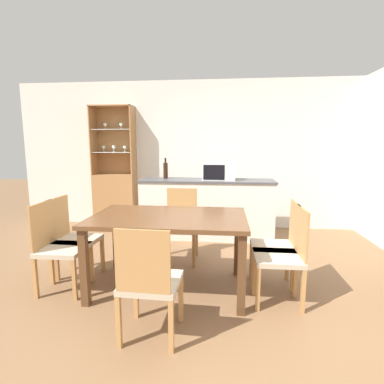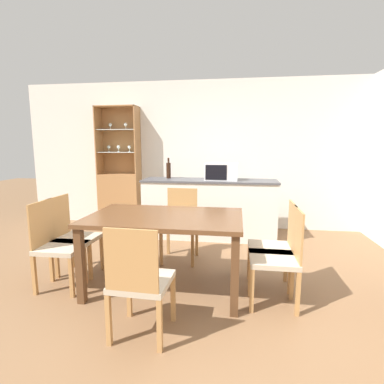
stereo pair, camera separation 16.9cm
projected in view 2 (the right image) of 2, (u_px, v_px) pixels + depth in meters
The scene contains 13 objects.
ground_plane at pixel (185, 297), 2.90m from camera, with size 18.00×18.00×0.00m, color brown.
wall_back at pixel (211, 155), 5.26m from camera, with size 6.80×0.06×2.55m.
kitchen_counter at pixel (209, 209), 4.71m from camera, with size 2.08×0.55×0.92m.
display_cabinet at pixel (120, 191), 5.43m from camera, with size 0.73×0.32×2.12m.
dining_table at pixel (165, 225), 2.99m from camera, with size 1.53×0.94×0.76m.
dining_chair_side_left_far at pixel (73, 237), 3.33m from camera, with size 0.44×0.44×0.90m.
dining_chair_head_near at pixel (140, 281), 2.25m from camera, with size 0.44×0.44×0.90m.
dining_chair_side_right_near at pixel (279, 257), 2.73m from camera, with size 0.43×0.43×0.90m.
dining_chair_head_far at pixel (180, 225), 3.81m from camera, with size 0.43×0.43×0.90m.
dining_chair_side_right_far at pixel (275, 247), 3.00m from camera, with size 0.43×0.43×0.90m.
dining_chair_side_left_near at pixel (58, 245), 3.05m from camera, with size 0.44×0.44×0.90m.
microwave at pixel (221, 171), 4.59m from camera, with size 0.49×0.34×0.26m.
wine_bottle at pixel (169, 170), 4.81m from camera, with size 0.07×0.07×0.33m.
Camera 2 is at (0.47, -2.66, 1.47)m, focal length 28.00 mm.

